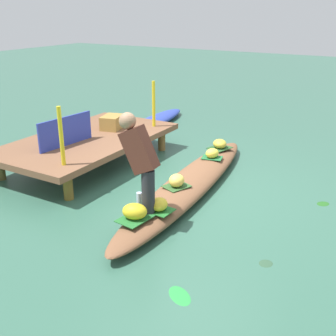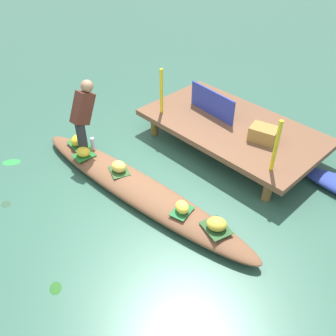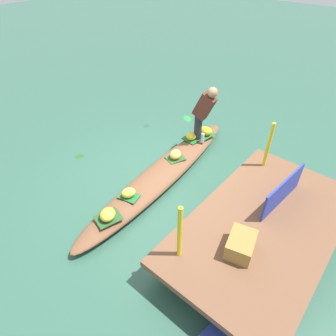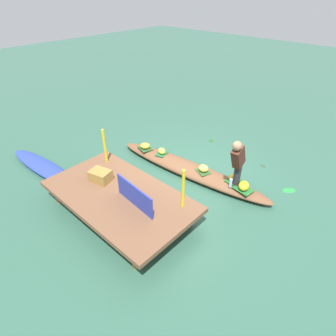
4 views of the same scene
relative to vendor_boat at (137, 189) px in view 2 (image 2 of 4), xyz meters
name	(u,v)px [view 2 (image 2 of 4)]	position (x,y,z in m)	size (l,w,h in m)	color
canal_water	(138,195)	(0.00, 0.00, -0.12)	(40.00, 40.00, 0.00)	#305C49
dock_platform	(232,127)	(0.18, 2.09, 0.29)	(3.20, 1.80, 0.48)	brown
vendor_boat	(137,189)	(0.00, 0.00, 0.00)	(4.39, 0.64, 0.24)	brown
leaf_mat_0	(84,155)	(-1.16, -0.19, 0.13)	(0.34, 0.27, 0.01)	#1F6326
banana_bunch_0	(83,152)	(-1.16, -0.19, 0.20)	(0.24, 0.21, 0.16)	gold
leaf_mat_1	(79,144)	(-1.49, -0.06, 0.13)	(0.41, 0.30, 0.01)	#23672C
banana_bunch_1	(78,140)	(-1.49, -0.06, 0.22)	(0.29, 0.23, 0.19)	gold
leaf_mat_2	(119,171)	(-0.42, -0.02, 0.13)	(0.34, 0.27, 0.01)	#2E5528
banana_bunch_2	(119,167)	(-0.42, -0.02, 0.22)	(0.25, 0.21, 0.18)	#F9CF52
leaf_mat_3	(182,211)	(0.91, 0.06, 0.13)	(0.33, 0.24, 0.01)	#206433
banana_bunch_3	(182,207)	(0.91, 0.06, 0.21)	(0.24, 0.18, 0.16)	yellow
leaf_mat_4	(216,228)	(1.45, 0.16, 0.13)	(0.38, 0.31, 0.01)	#275026
banana_bunch_4	(217,224)	(1.45, 0.16, 0.20)	(0.27, 0.23, 0.16)	gold
vendor_person	(83,113)	(-1.28, -0.01, 0.81)	(0.22, 0.49, 1.22)	#28282D
water_bottle	(93,143)	(-1.23, 0.06, 0.23)	(0.07, 0.07, 0.21)	silver
market_banner	(212,103)	(-0.32, 2.09, 0.59)	(1.07, 0.03, 0.47)	#29389D
railing_post_west	(161,91)	(-1.02, 1.49, 0.78)	(0.06, 0.06, 0.85)	yellow
railing_post_east	(276,146)	(1.38, 1.49, 0.78)	(0.06, 0.06, 0.85)	yellow
produce_crate	(264,134)	(0.83, 2.06, 0.48)	(0.44, 0.32, 0.25)	olive
drifting_plant_0	(56,288)	(0.59, -1.81, -0.12)	(0.19, 0.15, 0.01)	#22581E
drifting_plant_1	(6,204)	(-1.24, -1.59, -0.12)	(0.16, 0.14, 0.01)	#2B4C34
drifting_plant_2	(11,162)	(-2.18, -1.05, -0.12)	(0.32, 0.18, 0.01)	#288E3C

